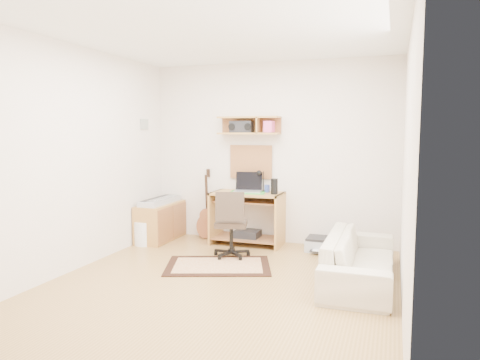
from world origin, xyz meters
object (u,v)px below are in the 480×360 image
(cabinet, at_px, (161,222))
(printer, at_px, (324,245))
(sofa, at_px, (360,251))
(task_chair, at_px, (231,223))
(desk, at_px, (247,218))

(cabinet, bearing_deg, printer, 3.57)
(cabinet, bearing_deg, sofa, -18.37)
(task_chair, relative_size, printer, 1.90)
(task_chair, xyz_separation_m, printer, (1.08, 0.69, -0.36))
(task_chair, xyz_separation_m, cabinet, (-1.33, 0.54, -0.17))
(desk, xyz_separation_m, cabinet, (-1.31, -0.18, -0.10))
(cabinet, height_order, printer, cabinet)
(desk, bearing_deg, task_chair, -88.54)
(task_chair, bearing_deg, printer, 18.36)
(cabinet, bearing_deg, task_chair, -22.05)
(printer, bearing_deg, desk, 178.85)
(printer, height_order, sofa, sofa)
(desk, bearing_deg, sofa, -35.02)
(desk, relative_size, task_chair, 1.14)
(task_chair, distance_m, printer, 1.33)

